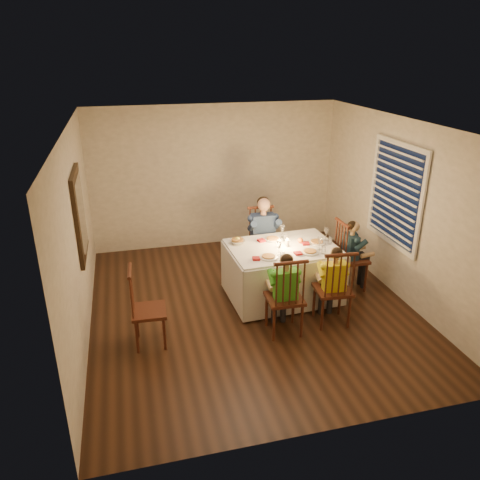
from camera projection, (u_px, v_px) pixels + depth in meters
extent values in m
plane|color=black|center=(251.00, 306.00, 6.82)|extent=(5.00, 5.00, 0.00)
cube|color=beige|center=(78.00, 238.00, 5.82)|extent=(0.02, 5.00, 2.60)
cube|color=beige|center=(400.00, 209.00, 6.84)|extent=(0.02, 5.00, 2.60)
cube|color=beige|center=(215.00, 177.00, 8.57)|extent=(4.50, 0.02, 2.60)
plane|color=white|center=(252.00, 125.00, 5.83)|extent=(5.00, 5.00, 0.00)
cube|color=white|center=(283.00, 248.00, 6.77)|extent=(1.59, 1.17, 0.04)
cube|color=white|center=(269.00, 257.00, 7.42)|extent=(1.57, 0.10, 0.76)
cube|color=white|center=(297.00, 289.00, 6.43)|extent=(1.57, 0.10, 0.76)
cube|color=white|center=(329.00, 266.00, 7.13)|extent=(0.08, 1.13, 0.76)
cube|color=white|center=(232.00, 279.00, 6.71)|extent=(0.08, 1.13, 0.76)
cylinder|color=silver|center=(273.00, 239.00, 7.00)|extent=(0.27, 0.27, 0.02)
cylinder|color=silver|center=(268.00, 257.00, 6.40)|extent=(0.27, 0.27, 0.02)
cylinder|color=silver|center=(310.00, 252.00, 6.57)|extent=(0.27, 0.27, 0.02)
cylinder|color=silver|center=(317.00, 242.00, 6.89)|extent=(0.27, 0.27, 0.02)
cylinder|color=silver|center=(279.00, 244.00, 6.73)|extent=(0.06, 0.06, 0.10)
cylinder|color=silver|center=(287.00, 243.00, 6.76)|extent=(0.06, 0.06, 0.10)
sphere|color=#FFF543|center=(237.00, 240.00, 6.88)|extent=(0.09, 0.09, 0.09)
sphere|color=orange|center=(300.00, 241.00, 6.88)|extent=(0.08, 0.08, 0.08)
imported|color=silver|center=(237.00, 242.00, 6.87)|extent=(0.23, 0.23, 0.06)
cube|color=black|center=(79.00, 215.00, 6.02)|extent=(0.05, 0.95, 1.15)
cube|color=white|center=(82.00, 215.00, 6.02)|extent=(0.01, 0.78, 0.98)
cube|color=black|center=(396.00, 194.00, 6.85)|extent=(0.01, 1.20, 1.40)
cube|color=white|center=(395.00, 194.00, 6.84)|extent=(0.03, 1.34, 1.54)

